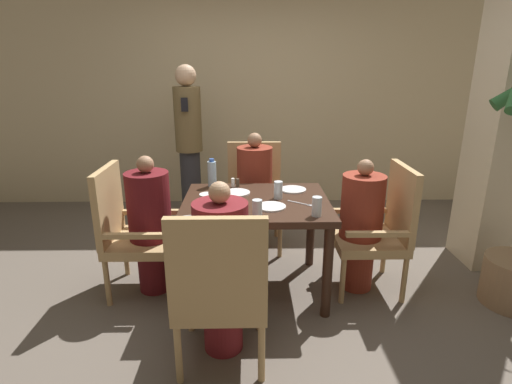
{
  "coord_description": "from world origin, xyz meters",
  "views": [
    {
      "loc": [
        -0.05,
        -2.81,
        1.69
      ],
      "look_at": [
        0.0,
        0.04,
        0.78
      ],
      "focal_mm": 28.0,
      "sensor_mm": 36.0,
      "label": 1
    }
  ],
  "objects": [
    {
      "name": "chair_far_side",
      "position": [
        0.0,
        0.85,
        0.51
      ],
      "size": [
        0.52,
        0.52,
        0.99
      ],
      "color": "tan",
      "rests_on": "ground_plane"
    },
    {
      "name": "water_bottle",
      "position": [
        -0.36,
        0.37,
        0.84
      ],
      "size": [
        0.07,
        0.07,
        0.23
      ],
      "color": "#A3C6DB",
      "rests_on": "dining_table"
    },
    {
      "name": "bowl_small",
      "position": [
        -0.37,
        0.03,
        0.76
      ],
      "size": [
        0.11,
        0.11,
        0.04
      ],
      "color": "white",
      "rests_on": "dining_table"
    },
    {
      "name": "knife_beside_plate",
      "position": [
        -0.37,
        -0.3,
        0.74
      ],
      "size": [
        0.21,
        0.07,
        0.0
      ],
      "color": "silver",
      "rests_on": "dining_table"
    },
    {
      "name": "plate_main_right",
      "position": [
        -0.15,
        0.17,
        0.74
      ],
      "size": [
        0.21,
        0.21,
        0.01
      ],
      "color": "white",
      "rests_on": "dining_table"
    },
    {
      "name": "diner_in_right_chair",
      "position": [
        0.8,
        0.0,
        0.53
      ],
      "size": [
        0.32,
        0.32,
        1.04
      ],
      "color": "maroon",
      "rests_on": "ground_plane"
    },
    {
      "name": "chair_left_side",
      "position": [
        -0.95,
        0.0,
        0.51
      ],
      "size": [
        0.52,
        0.52,
        0.99
      ],
      "color": "tan",
      "rests_on": "ground_plane"
    },
    {
      "name": "salt_shaker",
      "position": [
        -0.18,
        0.35,
        0.77
      ],
      "size": [
        0.03,
        0.03,
        0.07
      ],
      "color": "white",
      "rests_on": "dining_table"
    },
    {
      "name": "fork_beside_plate",
      "position": [
        0.33,
        -0.09,
        0.74
      ],
      "size": [
        0.17,
        0.13,
        0.0
      ],
      "color": "silver",
      "rests_on": "dining_table"
    },
    {
      "name": "diner_in_far_chair",
      "position": [
        -0.0,
        0.7,
        0.58
      ],
      "size": [
        0.32,
        0.32,
        1.12
      ],
      "color": "maroon",
      "rests_on": "ground_plane"
    },
    {
      "name": "diner_in_left_chair",
      "position": [
        -0.8,
        0.0,
        0.55
      ],
      "size": [
        0.32,
        0.32,
        1.07
      ],
      "color": "#5B1419",
      "rests_on": "ground_plane"
    },
    {
      "name": "pepper_shaker",
      "position": [
        -0.15,
        0.35,
        0.77
      ],
      "size": [
        0.03,
        0.03,
        0.07
      ],
      "color": "#4C3D2D",
      "rests_on": "dining_table"
    },
    {
      "name": "glass_tall_near",
      "position": [
        0.4,
        -0.33,
        0.8
      ],
      "size": [
        0.07,
        0.07,
        0.13
      ],
      "color": "silver",
      "rests_on": "dining_table"
    },
    {
      "name": "chair_right_side",
      "position": [
        0.95,
        0.0,
        0.51
      ],
      "size": [
        0.52,
        0.52,
        0.99
      ],
      "color": "tan",
      "rests_on": "ground_plane"
    },
    {
      "name": "pillar_stone",
      "position": [
        2.1,
        0.46,
        1.35
      ],
      "size": [
        0.48,
        0.48,
        2.7
      ],
      "color": "beige",
      "rests_on": "ground_plane"
    },
    {
      "name": "chair_near_corner",
      "position": [
        -0.22,
        -0.85,
        0.51
      ],
      "size": [
        0.52,
        0.52,
        0.99
      ],
      "color": "tan",
      "rests_on": "ground_plane"
    },
    {
      "name": "wall_back",
      "position": [
        0.0,
        2.16,
        1.4
      ],
      "size": [
        8.0,
        0.06,
        2.8
      ],
      "color": "#C6B289",
      "rests_on": "ground_plane"
    },
    {
      "name": "plate_dessert_center",
      "position": [
        0.3,
        0.24,
        0.74
      ],
      "size": [
        0.21,
        0.21,
        0.01
      ],
      "color": "white",
      "rests_on": "dining_table"
    },
    {
      "name": "glass_tall_mid",
      "position": [
        0.17,
        0.04,
        0.8
      ],
      "size": [
        0.07,
        0.07,
        0.13
      ],
      "color": "silver",
      "rests_on": "dining_table"
    },
    {
      "name": "plate_main_left",
      "position": [
        0.1,
        -0.16,
        0.74
      ],
      "size": [
        0.21,
        0.21,
        0.01
      ],
      "color": "white",
      "rests_on": "dining_table"
    },
    {
      "name": "standing_host",
      "position": [
        -0.7,
        1.5,
        0.92
      ],
      "size": [
        0.29,
        0.33,
        1.7
      ],
      "color": "#2D2D33",
      "rests_on": "ground_plane"
    },
    {
      "name": "teacup_with_saucer",
      "position": [
        -0.21,
        -0.14,
        0.76
      ],
      "size": [
        0.14,
        0.14,
        0.06
      ],
      "color": "white",
      "rests_on": "dining_table"
    },
    {
      "name": "dining_table",
      "position": [
        0.0,
        0.0,
        0.63
      ],
      "size": [
        1.08,
        0.89,
        0.73
      ],
      "color": "#331E14",
      "rests_on": "ground_plane"
    },
    {
      "name": "ground_plane",
      "position": [
        0.0,
        0.0,
        0.0
      ],
      "size": [
        16.0,
        16.0,
        0.0
      ],
      "primitive_type": "plane",
      "color": "#60564C"
    },
    {
      "name": "diner_in_near_chair",
      "position": [
        -0.22,
        -0.7,
        0.56
      ],
      "size": [
        0.32,
        0.32,
        1.08
      ],
      "color": "maroon",
      "rests_on": "ground_plane"
    },
    {
      "name": "glass_tall_far",
      "position": [
        -0.0,
        -0.38,
        0.8
      ],
      "size": [
        0.07,
        0.07,
        0.13
      ],
      "color": "silver",
      "rests_on": "dining_table"
    }
  ]
}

